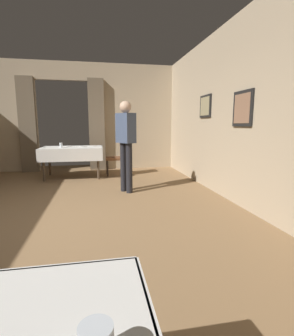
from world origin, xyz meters
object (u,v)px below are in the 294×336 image
(glass_mid_a, at_px, (61,145))
(plate_mid_b, at_px, (93,146))
(plate_mid_c, at_px, (68,146))
(person_waiter_by_doorway, at_px, (126,139))
(dining_table_mid, at_px, (72,151))
(plate_mid_d, at_px, (83,146))
(chair_mid_right, at_px, (118,155))

(glass_mid_a, distance_m, plate_mid_b, 0.83)
(plate_mid_c, relative_size, person_waiter_by_doorway, 0.13)
(plate_mid_c, bearing_deg, dining_table_mid, -63.96)
(dining_table_mid, distance_m, plate_mid_b, 0.57)
(person_waiter_by_doorway, bearing_deg, plate_mid_b, 108.73)
(dining_table_mid, distance_m, plate_mid_d, 0.28)
(glass_mid_a, distance_m, plate_mid_d, 0.53)
(person_waiter_by_doorway, bearing_deg, plate_mid_d, 117.26)
(chair_mid_right, bearing_deg, glass_mid_a, -171.66)
(plate_mid_b, relative_size, plate_mid_c, 1.00)
(glass_mid_a, height_order, person_waiter_by_doorway, person_waiter_by_doorway)
(dining_table_mid, xyz_separation_m, plate_mid_d, (0.24, 0.10, 0.10))
(glass_mid_a, bearing_deg, plate_mid_b, 26.37)
(dining_table_mid, distance_m, plate_mid_c, 0.33)
(chair_mid_right, xyz_separation_m, glass_mid_a, (-1.36, -0.20, 0.29))
(plate_mid_c, bearing_deg, person_waiter_by_doorway, -56.41)
(dining_table_mid, xyz_separation_m, plate_mid_b, (0.50, 0.26, 0.10))
(dining_table_mid, xyz_separation_m, glass_mid_a, (-0.24, -0.10, 0.15))
(plate_mid_c, bearing_deg, chair_mid_right, -8.41)
(plate_mid_c, bearing_deg, glass_mid_a, -105.27)
(plate_mid_d, bearing_deg, glass_mid_a, -157.08)
(plate_mid_b, relative_size, plate_mid_d, 1.10)
(plate_mid_d, distance_m, person_waiter_by_doorway, 1.99)
(chair_mid_right, relative_size, plate_mid_d, 4.56)
(chair_mid_right, xyz_separation_m, plate_mid_b, (-0.62, 0.17, 0.24))
(dining_table_mid, xyz_separation_m, person_waiter_by_doorway, (1.15, -1.65, 0.37))
(plate_mid_d, bearing_deg, chair_mid_right, -0.40)
(dining_table_mid, xyz_separation_m, plate_mid_c, (-0.14, 0.28, 0.10))
(chair_mid_right, distance_m, plate_mid_c, 1.29)
(plate_mid_b, bearing_deg, chair_mid_right, -15.18)
(person_waiter_by_doorway, bearing_deg, chair_mid_right, 91.04)
(chair_mid_right, distance_m, plate_mid_b, 0.68)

